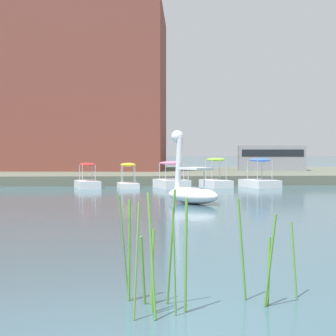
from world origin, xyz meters
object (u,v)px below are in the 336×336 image
pedal_boat_yellow (128,181)px  pedal_boat_red (87,181)px  pedal_boat_pink (171,180)px  parked_van (271,157)px  swan_boat (191,189)px  pedal_boat_lime (216,179)px  pedal_boat_blue (260,179)px

pedal_boat_yellow → pedal_boat_red: (-2.16, 0.04, 0.01)m
pedal_boat_pink → parked_van: bearing=53.9°
pedal_boat_pink → pedal_boat_red: 4.49m
swan_boat → pedal_boat_pink: 9.40m
pedal_boat_pink → pedal_boat_yellow: pedal_boat_pink is taller
swan_boat → pedal_boat_red: swan_boat is taller
pedal_boat_lime → pedal_boat_yellow: bearing=-174.9°
pedal_boat_blue → pedal_boat_lime: pedal_boat_lime is taller
pedal_boat_blue → pedal_boat_red: (-9.28, -0.07, -0.06)m
pedal_boat_blue → parked_van: (3.53, 11.51, 1.11)m
pedal_boat_blue → pedal_boat_pink: (-4.79, 0.08, -0.01)m
parked_van → pedal_boat_blue: bearing=-107.0°
pedal_boat_pink → pedal_boat_yellow: 2.34m
swan_boat → parked_van: swan_boat is taller
swan_boat → pedal_boat_blue: 10.46m
pedal_boat_blue → pedal_boat_yellow: pedal_boat_blue is taller
pedal_boat_lime → pedal_boat_pink: (-2.44, -0.24, -0.02)m
swan_boat → parked_van: size_ratio=0.54×
pedal_boat_blue → parked_van: size_ratio=0.50×
swan_boat → pedal_boat_red: 10.31m
pedal_boat_pink → pedal_boat_yellow: bearing=-175.6°
pedal_boat_yellow → pedal_boat_lime: bearing=5.1°
swan_boat → pedal_boat_pink: bearing=90.3°
pedal_boat_lime → pedal_boat_blue: bearing=-7.8°
pedal_boat_lime → pedal_boat_yellow: (-4.77, -0.42, -0.07)m
pedal_boat_red → pedal_boat_yellow: bearing=-1.0°
pedal_boat_blue → pedal_boat_lime: 2.37m
pedal_boat_blue → pedal_boat_yellow: (-7.12, -0.10, -0.06)m
swan_boat → pedal_boat_lime: 9.94m
pedal_boat_lime → pedal_boat_yellow: size_ratio=1.31×
pedal_boat_red → parked_van: bearing=42.1°
pedal_boat_blue → swan_boat: bearing=-116.9°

